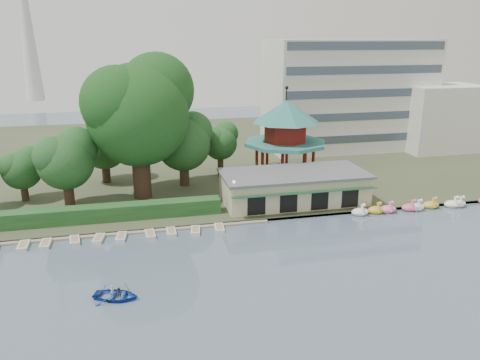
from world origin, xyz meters
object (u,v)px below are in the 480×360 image
object	(u,v)px
dock	(118,232)
big_tree	(139,107)
pavilion	(285,132)
rowboat_with_passengers	(116,293)
boathouse	(294,187)

from	to	relation	value
dock	big_tree	size ratio (longest dim) A/B	1.82
pavilion	rowboat_with_passengers	size ratio (longest dim) A/B	2.17
big_tree	rowboat_with_passengers	size ratio (longest dim) A/B	3.00
dock	boathouse	bearing A→B (deg)	12.24
big_tree	rowboat_with_passengers	xyz separation A→B (m)	(-3.06, -24.88, -11.74)
pavilion	big_tree	distance (m)	21.70
dock	rowboat_with_passengers	world-z (taller)	rowboat_with_passengers
boathouse	rowboat_with_passengers	world-z (taller)	boathouse
boathouse	dock	bearing A→B (deg)	-167.76
boathouse	pavilion	xyz separation A→B (m)	(2.00, 10.03, 5.11)
boathouse	big_tree	size ratio (longest dim) A/B	1.00
rowboat_with_passengers	big_tree	bearing A→B (deg)	83.00
boathouse	big_tree	world-z (taller)	big_tree
dock	boathouse	size ratio (longest dim) A/B	1.83
boathouse	rowboat_with_passengers	distance (m)	28.80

